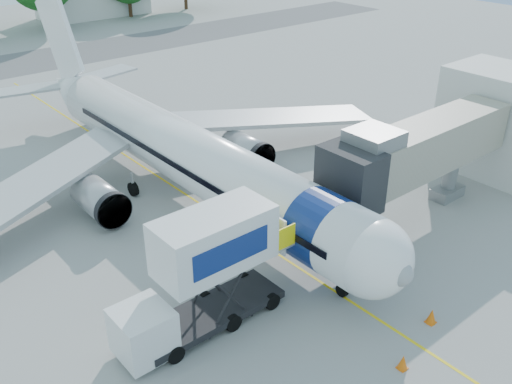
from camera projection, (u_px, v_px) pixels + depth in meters
ground at (223, 219)px, 33.87m from camera, size 160.00×160.00×0.00m
guidance_line at (223, 218)px, 33.87m from camera, size 0.15×70.00×0.01m
aircraft at (181, 152)px, 35.27m from camera, size 34.17×37.73×11.35m
jet_bridge at (412, 153)px, 31.63m from camera, size 13.90×3.20×6.60m
terminal_stub at (506, 124)px, 37.98m from camera, size 5.00×8.00×7.00m
catering_hiloader at (203, 275)px, 24.28m from camera, size 8.50×2.44×5.50m
ground_tug at (496, 369)px, 22.30m from camera, size 3.72×2.53×1.36m
safety_cone_a at (403, 362)px, 23.12m from camera, size 0.43×0.43×0.69m
safety_cone_b at (431, 316)px, 25.57m from camera, size 0.46×0.46×0.74m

